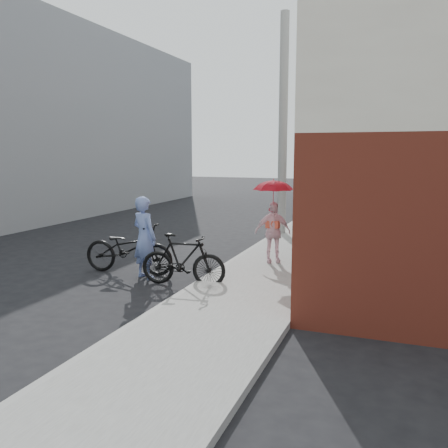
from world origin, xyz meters
The scene contains 11 objects.
ground centered at (0.00, 0.00, 0.00)m, with size 80.00×80.00×0.00m, color black.
sidewalk centered at (2.10, 2.00, 0.06)m, with size 2.20×24.00×0.12m, color gray.
curb centered at (0.94, 2.00, 0.06)m, with size 0.12×24.00×0.12m, color #9E9E99.
utility_pole centered at (1.10, 6.00, 3.50)m, with size 0.28×0.28×7.00m, color #9E9E99.
officer centered at (-0.44, -0.13, 0.89)m, with size 0.65×0.43×1.79m, color #7086C7.
bike_left centered at (-0.98, 0.08, 0.56)m, with size 0.75×2.15×1.13m, color black.
bike_right centered at (0.60, -0.39, 0.54)m, with size 0.51×1.79×1.08m, color black.
kimono_woman centered at (1.91, 1.81, 0.84)m, with size 0.85×0.35×1.45m, color #FFD5DF.
parasol centered at (1.91, 1.81, 1.96)m, with size 0.90×0.90×0.79m, color red.
planter centered at (3.00, 1.83, 0.23)m, with size 0.40×0.40×0.21m, color black.
potted_plant centered at (3.00, 1.83, 0.60)m, with size 0.48×0.42×0.53m, color #376F2C.
Camera 1 is at (4.71, -8.97, 2.72)m, focal length 38.00 mm.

